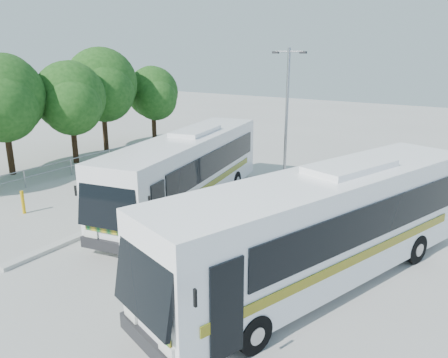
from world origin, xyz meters
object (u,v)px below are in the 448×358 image
Objects in this scene: tree_far_d at (102,84)px; coach_main at (187,169)px; tree_far_c at (71,97)px; coach_adjacent at (325,225)px; tree_far_e at (153,93)px; tree_far_b at (3,96)px; bollard at (23,202)px; lamppost at (287,116)px.

tree_far_d reaches higher than coach_main.
tree_far_c is 20.02m from coach_adjacent.
tree_far_e reaches higher than coach_adjacent.
tree_far_d is at bearing 107.83° from tree_far_c.
tree_far_b is 12.48m from coach_main.
coach_main is at bearing 39.68° from bollard.
tree_far_d is 1.24× the size of tree_far_e.
tree_far_e is at bearing 162.61° from coach_adjacent.
tree_far_d is at bearing -98.63° from tree_far_e.
tree_far_d is 6.91× the size of bollard.
coach_adjacent is 12.01× the size of bollard.
tree_far_b is 1.07× the size of tree_far_c.
lamppost is at bearing 141.66° from coach_adjacent.
coach_main is 5.61m from lamppost.
coach_main is 11.57× the size of bollard.
bollard is at bearing -58.74° from tree_far_d.
tree_far_c is at bearing -72.17° from tree_far_d.
tree_far_c is at bearing 155.30° from coach_main.
tree_far_c is at bearing -171.52° from lamppost.
tree_far_c is at bearing 77.09° from tree_far_b.
lamppost reaches higher than tree_far_b.
coach_main is 1.71× the size of lamppost.
bollard is at bearing -28.68° from tree_far_b.
bollard is at bearing -154.98° from coach_adjacent.
tree_far_d is 0.60× the size of coach_main.
tree_far_b is 1.17× the size of tree_far_e.
tree_far_e reaches higher than bollard.
tree_far_c is at bearing -86.46° from tree_far_e.
lamppost reaches higher than coach_adjacent.
tree_far_d is at bearing 92.23° from tree_far_b.
tree_far_b is 6.55× the size of bollard.
tree_far_c is 0.90× the size of lamppost.
coach_main is 8.38m from coach_adjacent.
coach_adjacent is (20.18, -9.60, -2.90)m from tree_far_d.
tree_far_b is 0.55× the size of coach_adjacent.
coach_main is (11.22, -2.75, -2.43)m from tree_far_c.
bollard is at bearing -53.16° from tree_far_c.
tree_far_c is (0.89, 3.90, -0.31)m from tree_far_b.
tree_far_e is 17.11m from bollard.
tree_far_b is at bearing 174.49° from coach_main.
tree_far_e is (0.68, 4.50, -0.93)m from tree_far_d.
lamppost is at bearing 6.26° from tree_far_c.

